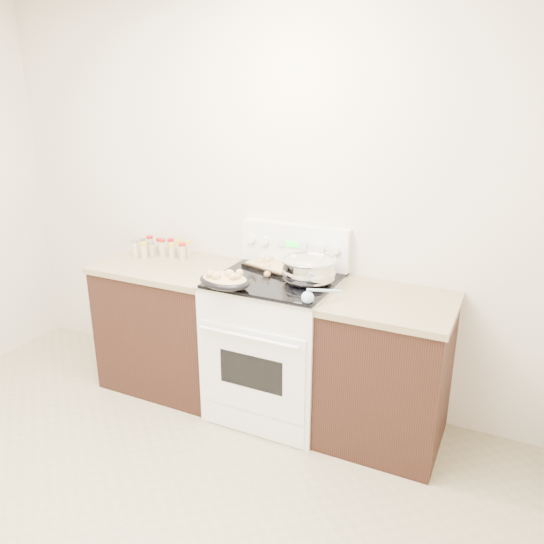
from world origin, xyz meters
The scene contains 11 objects.
ground_plane centered at (0.00, 0.00, -0.01)m, with size 4.00×3.50×0.02m, color tan.
room_shell centered at (0.00, 0.00, 1.70)m, with size 4.10×3.60×2.75m.
counter_left centered at (-0.48, 1.43, 0.46)m, with size 0.93×0.67×0.92m.
counter_right centered at (1.08, 1.43, 0.46)m, with size 0.73×0.67×0.92m.
kitchen_range centered at (0.35, 1.42, 0.49)m, with size 0.78×0.73×1.22m.
mixing_bowl centered at (0.56, 1.44, 1.02)m, with size 0.39×0.39×0.20m.
roasting_pan centered at (0.15, 1.14, 0.99)m, with size 0.38×0.30×0.12m.
baking_sheet centered at (0.26, 1.61, 0.96)m, with size 0.45×0.37×0.06m.
wooden_spoon centered at (0.32, 1.46, 0.95)m, with size 0.20×0.19×0.04m.
blue_ladle centered at (0.69, 1.15, 0.97)m, with size 0.18×0.22×0.09m.
spice_jars centered at (-0.63, 1.56, 0.98)m, with size 0.39×0.24×0.13m.
Camera 1 is at (1.69, -1.40, 2.05)m, focal length 35.00 mm.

